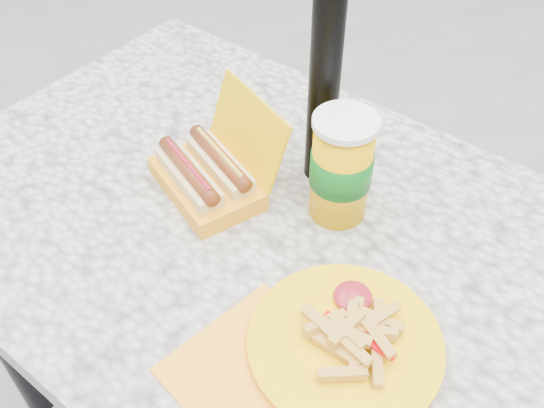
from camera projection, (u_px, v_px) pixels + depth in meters
The scene contains 4 objects.
picnic_table at pixel (262, 265), 1.06m from camera, with size 1.20×0.80×0.75m.
hotdog_box at pixel (209, 174), 1.02m from camera, with size 0.24×0.23×0.15m.
fries_plate at pixel (340, 343), 0.81m from camera, with size 0.32×0.35×0.05m.
soda_cup at pixel (341, 168), 0.94m from camera, with size 0.10×0.10×0.19m.
Camera 1 is at (0.43, -0.52, 1.47)m, focal length 40.00 mm.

